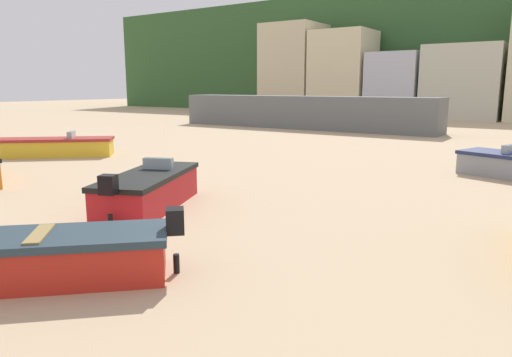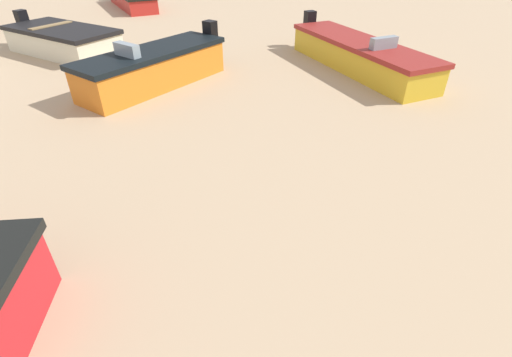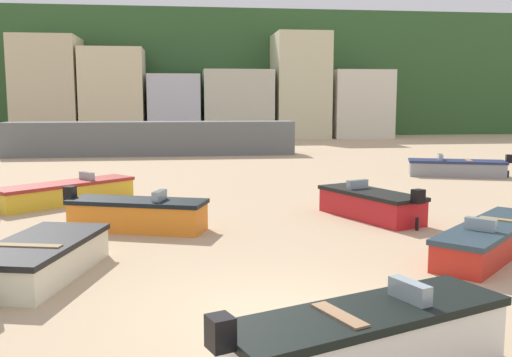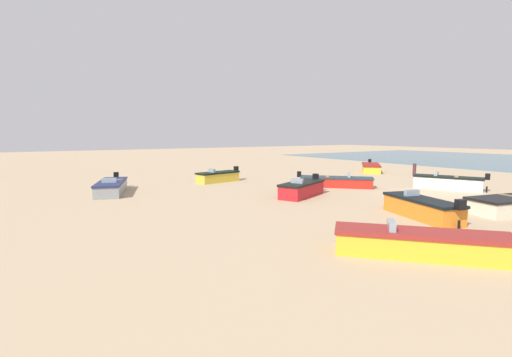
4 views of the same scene
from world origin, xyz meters
TOP-DOWN VIEW (x-y plane):
  - ground_plane at (0.00, 0.00)m, footprint 160.00×160.00m
  - boat_yellow_0 at (-5.79, 11.61)m, footprint 4.70×4.41m
  - boat_red_1 at (4.31, 7.71)m, footprint 2.72×4.01m
  - boat_orange_2 at (-2.88, 6.93)m, footprint 4.24×2.44m
  - boat_grey_3 at (11.78, 17.06)m, footprint 4.84×2.89m
  - boat_white_5 at (0.94, -2.36)m, footprint 4.45×2.70m
  - boat_yellow_6 at (12.93, 8.92)m, footprint 1.88×3.86m
  - boat_yellow_7 at (11.58, -7.66)m, footprint 4.66×4.97m
  - boat_red_8 at (5.86, 3.22)m, footprint 4.45×4.35m
  - boat_cream_9 at (-4.57, 2.68)m, footprint 2.52×4.10m
  - mooring_post_near_water at (7.16, -8.20)m, footprint 0.30×0.30m

SIDE VIEW (x-z plane):
  - ground_plane at x=0.00m, z-range 0.00..0.00m
  - boat_yellow_7 at x=11.58m, z-range -0.15..0.93m
  - boat_red_8 at x=5.86m, z-range -0.15..0.92m
  - boat_cream_9 at x=-4.57m, z-range -0.15..0.95m
  - boat_yellow_0 at x=-5.79m, z-range -0.15..0.95m
  - boat_grey_3 at x=11.78m, z-range -0.15..0.96m
  - boat_yellow_6 at x=12.93m, z-range -0.14..0.98m
  - boat_red_1 at x=4.31m, z-range -0.14..1.05m
  - boat_orange_2 at x=-2.88m, z-range -0.14..1.07m
  - boat_white_5 at x=0.94m, z-range -0.14..1.08m
  - mooring_post_near_water at x=7.16m, z-range 0.00..1.08m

